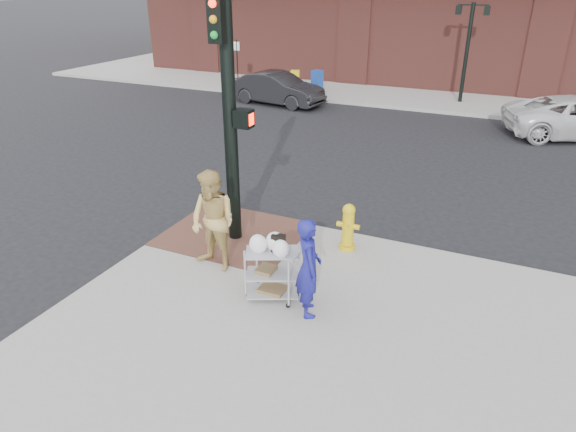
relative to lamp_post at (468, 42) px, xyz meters
The scene contains 12 objects.
ground 16.34m from the lamp_post, 97.13° to the right, with size 220.00×220.00×0.00m, color black.
brick_curb_ramp 15.52m from the lamp_post, 99.77° to the right, with size 2.80×2.40×0.01m, color brown.
lamp_post is the anchor object (origin of this frame).
parking_sign 10.64m from the lamp_post, behind, with size 0.05×0.05×2.20m, color black.
traffic_signal_pole 15.43m from the lamp_post, 99.24° to the right, with size 0.61×0.51×5.00m.
woman_blue 17.10m from the lamp_post, 90.35° to the right, with size 0.61×0.40×1.67m, color navy.
pedestrian_tan 16.64m from the lamp_post, 97.70° to the right, with size 0.92×0.72×1.90m, color tan.
sedan_dark 8.18m from the lamp_post, 156.35° to the right, with size 1.45×4.17×1.37m, color black.
utility_cart 17.00m from the lamp_post, 92.77° to the right, with size 0.97×0.79×1.19m.
fire_hydrant 14.85m from the lamp_post, 90.80° to the right, with size 0.46×0.32×0.97m.
newsbox_yellow 7.73m from the lamp_post, behind, with size 0.41×0.37×0.97m, color yellow.
newsbox_blue 6.67m from the lamp_post, behind, with size 0.44×0.40×1.04m, color #173D98.
Camera 1 is at (4.48, -7.44, 5.12)m, focal length 32.00 mm.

